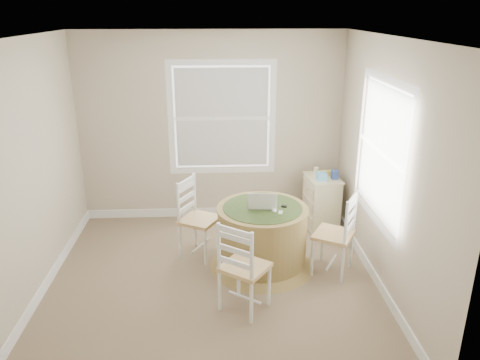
{
  "coord_description": "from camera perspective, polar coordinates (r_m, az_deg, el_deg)",
  "views": [
    {
      "loc": [
        0.07,
        -4.46,
        2.85
      ],
      "look_at": [
        0.33,
        0.45,
        1.04
      ],
      "focal_mm": 35.0,
      "sensor_mm": 36.0,
      "label": 1
    }
  ],
  "objects": [
    {
      "name": "laptop",
      "position": [
        5.27,
        2.75,
        -3.02
      ],
      "size": [
        0.35,
        0.31,
        0.23
      ],
      "rotation": [
        0.0,
        0.0,
        3.05
      ],
      "color": "white",
      "rests_on": "round_table"
    },
    {
      "name": "mouse",
      "position": [
        5.2,
        4.18,
        -3.68
      ],
      "size": [
        0.08,
        0.11,
        0.03
      ],
      "primitive_type": "ellipsoid",
      "rotation": [
        0.0,
        0.0,
        -0.26
      ],
      "color": "white",
      "rests_on": "round_table"
    },
    {
      "name": "phone",
      "position": [
        5.16,
        4.96,
        -4.02
      ],
      "size": [
        0.07,
        0.1,
        0.02
      ],
      "primitive_type": "cube",
      "rotation": [
        0.0,
        0.0,
        -0.26
      ],
      "color": "#B7BABF",
      "rests_on": "round_table"
    },
    {
      "name": "chair_near",
      "position": [
        4.65,
        0.58,
        -10.51
      ],
      "size": [
        0.57,
        0.57,
        0.95
      ],
      "primitive_type": null,
      "rotation": [
        0.0,
        0.0,
        2.52
      ],
      "color": "white",
      "rests_on": "ground"
    },
    {
      "name": "tissue_box",
      "position": [
        6.22,
        9.93,
        0.45
      ],
      "size": [
        0.13,
        0.13,
        0.1
      ],
      "primitive_type": "cube",
      "rotation": [
        0.0,
        0.0,
        0.11
      ],
      "color": "#5EA8D7",
      "rests_on": "corner_chest"
    },
    {
      "name": "corner_chest",
      "position": [
        6.47,
        9.87,
        -2.67
      ],
      "size": [
        0.47,
        0.59,
        0.73
      ],
      "rotation": [
        0.0,
        0.0,
        0.11
      ],
      "color": "beige",
      "rests_on": "ground"
    },
    {
      "name": "box_yellow",
      "position": [
        6.41,
        10.52,
        0.84
      ],
      "size": [
        0.16,
        0.12,
        0.06
      ],
      "primitive_type": "cube",
      "rotation": [
        0.0,
        0.0,
        0.11
      ],
      "color": "gold",
      "rests_on": "corner_chest"
    },
    {
      "name": "round_table",
      "position": [
        5.42,
        2.71,
        -6.64
      ],
      "size": [
        1.22,
        1.22,
        0.74
      ],
      "rotation": [
        0.0,
        0.0,
        -0.26
      ],
      "color": "olive",
      "rests_on": "ground"
    },
    {
      "name": "chair_left",
      "position": [
        5.63,
        -4.94,
        -4.81
      ],
      "size": [
        0.55,
        0.56,
        0.95
      ],
      "primitive_type": null,
      "rotation": [
        0.0,
        0.0,
        1.07
      ],
      "color": "white",
      "rests_on": "ground"
    },
    {
      "name": "cup_cream",
      "position": [
        6.43,
        9.3,
        1.13
      ],
      "size": [
        0.07,
        0.07,
        0.09
      ],
      "primitive_type": "cylinder",
      "color": "beige",
      "rests_on": "corner_chest"
    },
    {
      "name": "keys",
      "position": [
        5.3,
        5.4,
        -3.26
      ],
      "size": [
        0.07,
        0.06,
        0.02
      ],
      "primitive_type": "cube",
      "rotation": [
        0.0,
        0.0,
        -0.26
      ],
      "color": "black",
      "rests_on": "round_table"
    },
    {
      "name": "room",
      "position": [
        4.87,
        -1.68,
        1.67
      ],
      "size": [
        3.64,
        3.64,
        2.64
      ],
      "color": "#8C7959",
      "rests_on": "ground"
    },
    {
      "name": "chair_right",
      "position": [
        5.36,
        11.33,
        -6.51
      ],
      "size": [
        0.56,
        0.56,
        0.95
      ],
      "primitive_type": null,
      "rotation": [
        0.0,
        0.0,
        -2.1
      ],
      "color": "white",
      "rests_on": "ground"
    },
    {
      "name": "box_blue",
      "position": [
        6.28,
        11.4,
        0.66
      ],
      "size": [
        0.09,
        0.09,
        0.12
      ],
      "primitive_type": "cube",
      "rotation": [
        0.0,
        0.0,
        0.11
      ],
      "color": "navy",
      "rests_on": "corner_chest"
    }
  ]
}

